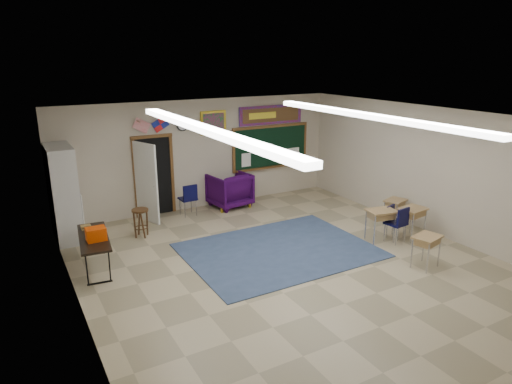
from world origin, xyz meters
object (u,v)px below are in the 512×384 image
wingback_armchair (229,190)px  student_desk_front_left (380,224)px  student_desk_front_right (394,211)px  wooden_stool (141,222)px  folding_table (95,251)px

wingback_armchair → student_desk_front_left: 4.42m
student_desk_front_right → student_desk_front_left: bearing=-167.7°
wingback_armchair → wooden_stool: size_ratio=1.56×
student_desk_front_left → wooden_stool: (-4.70, 2.98, -0.07)m
wingback_armchair → folding_table: wingback_armchair is taller
student_desk_front_right → wooden_stool: size_ratio=0.97×
wooden_stool → student_desk_front_left: bearing=-32.4°
student_desk_front_right → wingback_armchair: bearing=113.9°
folding_table → student_desk_front_right: bearing=-2.7°
wingback_armchair → student_desk_front_left: size_ratio=1.40×
student_desk_front_right → folding_table: folding_table is taller
student_desk_front_left → folding_table: (-5.97, 1.78, -0.05)m
student_desk_front_left → folding_table: folding_table is taller
student_desk_front_right → folding_table: bearing=153.3°
wingback_armchair → student_desk_front_left: bearing=106.8°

